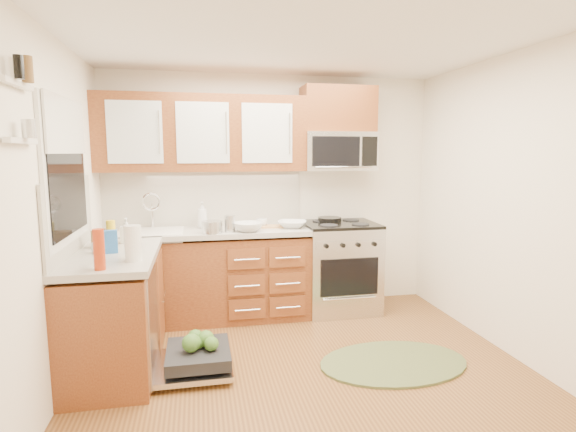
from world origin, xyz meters
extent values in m
plane|color=brown|center=(0.00, 0.00, 0.00)|extent=(3.50, 3.50, 0.00)
plane|color=white|center=(0.00, 0.00, 2.50)|extent=(3.50, 3.50, 0.00)
cube|color=white|center=(0.00, 1.75, 1.25)|extent=(3.50, 0.04, 2.50)
cube|color=white|center=(0.00, -1.75, 1.25)|extent=(3.50, 0.04, 2.50)
cube|color=white|center=(-1.75, 0.00, 1.25)|extent=(0.04, 3.50, 2.50)
cube|color=white|center=(1.75, 0.00, 1.25)|extent=(0.04, 3.50, 2.50)
cube|color=#5A2314|center=(-0.73, 1.45, 0.42)|extent=(2.05, 0.60, 0.85)
cube|color=#5A2314|center=(-1.45, 0.52, 0.42)|extent=(0.60, 1.25, 0.85)
cube|color=beige|center=(-0.72, 1.44, 0.90)|extent=(2.07, 0.64, 0.05)
cube|color=beige|center=(-1.44, 0.53, 0.90)|extent=(0.64, 1.27, 0.05)
cube|color=#B1AA9E|center=(-0.73, 1.74, 1.21)|extent=(2.05, 0.02, 0.57)
cube|color=#B1AA9E|center=(-1.74, 0.52, 1.21)|extent=(0.02, 1.25, 0.57)
cube|color=#5A2314|center=(0.68, 1.57, 2.13)|extent=(0.76, 0.35, 0.47)
cube|color=white|center=(-1.71, 0.50, 1.88)|extent=(0.02, 0.96, 0.40)
cube|color=white|center=(-1.72, -0.35, 2.05)|extent=(0.04, 0.40, 0.03)
cube|color=white|center=(-1.72, -0.35, 1.75)|extent=(0.04, 0.40, 0.03)
cylinder|color=black|center=(0.59, 1.53, 0.97)|extent=(0.33, 0.33, 0.05)
cylinder|color=silver|center=(-0.67, 1.22, 0.98)|extent=(0.21, 0.21, 0.12)
cube|color=tan|center=(-0.04, 1.45, 0.93)|extent=(0.27, 0.19, 0.02)
cylinder|color=silver|center=(-0.49, 1.25, 1.01)|extent=(0.13, 0.13, 0.16)
cylinder|color=white|center=(-1.25, 0.22, 1.05)|extent=(0.13, 0.13, 0.25)
cylinder|color=yellow|center=(-1.48, 0.72, 1.04)|extent=(0.08, 0.08, 0.22)
cylinder|color=#A32C0D|center=(-1.43, 0.00, 1.06)|extent=(0.09, 0.09, 0.27)
cube|color=brown|center=(-1.56, 0.74, 1.00)|extent=(0.14, 0.10, 0.14)
cube|color=blue|center=(-1.46, 0.51, 1.01)|extent=(0.12, 0.08, 0.18)
imported|color=#999999|center=(0.15, 1.38, 0.96)|extent=(0.36, 0.36, 0.07)
imported|color=#999999|center=(-0.32, 1.25, 0.97)|extent=(0.35, 0.35, 0.09)
imported|color=#999999|center=(-0.15, 1.48, 0.97)|extent=(0.14, 0.14, 0.09)
imported|color=#999999|center=(-0.75, 1.54, 1.06)|extent=(0.11, 0.11, 0.27)
imported|color=#999999|center=(-1.40, 0.91, 1.03)|extent=(0.10, 0.10, 0.21)
imported|color=#999999|center=(-1.54, 0.53, 1.00)|extent=(0.14, 0.14, 0.15)
camera|label=1|loc=(-0.79, -3.05, 1.69)|focal=28.00mm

